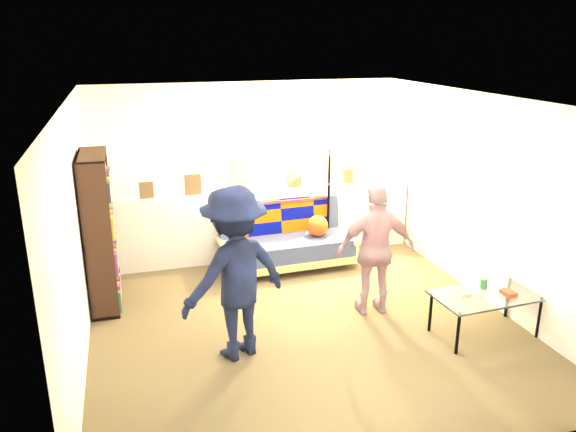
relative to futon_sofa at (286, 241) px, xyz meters
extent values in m
plane|color=brown|center=(-0.28, -1.42, -0.36)|extent=(5.00, 5.00, 0.00)
cube|color=silver|center=(-0.28, 1.08, 0.84)|extent=(4.50, 0.10, 2.40)
cube|color=silver|center=(-2.53, -1.42, 0.84)|extent=(0.10, 5.00, 2.40)
cube|color=silver|center=(1.97, -1.42, 0.84)|extent=(0.10, 5.00, 2.40)
cube|color=white|center=(-0.28, -1.42, 2.04)|extent=(4.50, 5.00, 0.10)
cube|color=silver|center=(-0.28, 0.38, 0.14)|extent=(4.45, 0.15, 1.00)
cube|color=brown|center=(-1.78, 0.36, 0.75)|extent=(0.18, 0.02, 0.22)
cube|color=brown|center=(-1.18, 0.36, 0.78)|extent=(0.22, 0.02, 0.28)
cube|color=beige|center=(-0.48, 0.36, 0.86)|extent=(0.45, 0.02, 0.45)
cube|color=brown|center=(0.22, 0.36, 0.77)|extent=(0.20, 0.02, 0.26)
cube|color=brown|center=(1.02, 0.36, 0.74)|extent=(0.16, 0.02, 0.20)
cube|color=tan|center=(-0.01, -0.06, -0.22)|extent=(1.83, 0.88, 0.09)
cube|color=#374263|center=(-0.01, -0.11, -0.06)|extent=(1.73, 0.73, 0.23)
cube|color=#374263|center=(-0.03, 0.25, 0.23)|extent=(1.72, 0.29, 0.54)
cylinder|color=tan|center=(-0.87, -0.10, 0.02)|extent=(0.12, 0.81, 0.09)
cylinder|color=tan|center=(0.84, -0.03, 0.02)|extent=(0.12, 0.81, 0.09)
cube|color=#050C7B|center=(-0.02, 0.17, 0.23)|extent=(1.38, 0.15, 0.49)
cube|color=#050C7B|center=(-0.03, 0.29, 0.49)|extent=(1.39, 0.29, 0.03)
sphere|color=#D04012|center=(0.41, -0.09, 0.20)|extent=(0.28, 0.28, 0.28)
cube|color=black|center=(-2.50, -0.50, 0.53)|extent=(0.02, 0.89, 1.79)
cube|color=black|center=(-2.36, -0.94, 0.53)|extent=(0.30, 0.02, 1.79)
cube|color=black|center=(-2.36, -0.07, 0.53)|extent=(0.30, 0.02, 1.79)
cube|color=black|center=(-2.36, -0.50, 1.42)|extent=(0.30, 0.89, 0.02)
cube|color=black|center=(-2.36, -0.50, -0.34)|extent=(0.30, 0.89, 0.04)
cube|color=black|center=(-2.36, -0.50, 0.12)|extent=(0.30, 0.86, 0.02)
cube|color=black|center=(-2.36, -0.50, 0.53)|extent=(0.30, 0.86, 0.02)
cube|color=black|center=(-2.36, -0.50, 0.95)|extent=(0.30, 0.86, 0.02)
cube|color=red|center=(-2.34, -0.50, -0.16)|extent=(0.22, 0.84, 0.30)
cube|color=#235598|center=(-2.34, -0.50, 0.28)|extent=(0.22, 0.84, 0.28)
cube|color=gold|center=(-2.34, -0.50, 0.69)|extent=(0.22, 0.84, 0.30)
cube|color=#2F8241|center=(-2.34, -0.50, 1.11)|extent=(0.22, 0.84, 0.28)
cylinder|color=black|center=(0.98, -2.65, -0.14)|extent=(0.03, 0.03, 0.44)
cylinder|color=black|center=(1.97, -2.60, -0.14)|extent=(0.03, 0.03, 0.44)
cylinder|color=black|center=(0.96, -2.16, -0.14)|extent=(0.03, 0.03, 0.44)
cylinder|color=black|center=(1.95, -2.12, -0.14)|extent=(0.03, 0.03, 0.44)
cube|color=silver|center=(1.47, -2.38, 0.09)|extent=(1.13, 0.65, 0.02)
cube|color=white|center=(1.24, -2.34, 0.12)|extent=(0.13, 0.06, 0.03)
cube|color=#E44328|center=(1.67, -2.46, 0.12)|extent=(0.12, 0.16, 0.04)
cylinder|color=#398B4B|center=(1.52, -2.25, 0.16)|extent=(0.08, 0.08, 0.11)
cylinder|color=black|center=(0.66, 0.17, -0.35)|extent=(0.28, 0.28, 0.03)
cylinder|color=black|center=(0.66, 0.17, 0.42)|extent=(0.04, 0.04, 1.56)
sphere|color=#FFC672|center=(0.54, 0.18, 1.06)|extent=(0.13, 0.13, 0.13)
sphere|color=#FFC672|center=(0.79, 0.19, 1.13)|extent=(0.13, 0.13, 0.13)
sphere|color=#FFC672|center=(0.64, 0.28, 1.20)|extent=(0.13, 0.13, 0.13)
imported|color=black|center=(-1.10, -2.01, 0.49)|extent=(1.26, 0.99, 1.71)
imported|color=pink|center=(0.57, -1.58, 0.39)|extent=(0.92, 0.47, 1.51)
camera|label=1|loc=(-2.00, -6.86, 2.65)|focal=35.00mm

